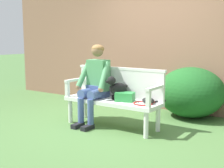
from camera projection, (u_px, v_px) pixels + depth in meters
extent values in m
plane|color=#4C753D|center=(112.00, 127.00, 4.90)|extent=(40.00, 40.00, 0.00)
cube|color=#936651|center=(160.00, 46.00, 6.13)|extent=(8.00, 0.30, 2.55)
ellipsoid|color=#1E5B23|center=(191.00, 92.00, 5.45)|extent=(1.20, 1.15, 0.91)
cube|color=white|center=(112.00, 101.00, 4.83)|extent=(1.60, 0.51, 0.06)
cylinder|color=white|center=(70.00, 111.00, 5.11)|extent=(0.07, 0.07, 0.39)
cylinder|color=white|center=(146.00, 125.00, 4.31)|extent=(0.07, 0.07, 0.39)
cylinder|color=white|center=(85.00, 107.00, 5.43)|extent=(0.07, 0.07, 0.39)
cylinder|color=white|center=(158.00, 119.00, 4.62)|extent=(0.07, 0.07, 0.39)
cube|color=white|center=(120.00, 84.00, 4.98)|extent=(1.60, 0.05, 0.46)
cube|color=white|center=(120.00, 68.00, 4.94)|extent=(1.64, 0.06, 0.04)
cube|color=white|center=(67.00, 89.00, 5.06)|extent=(0.06, 0.06, 0.24)
cube|color=white|center=(76.00, 80.00, 5.21)|extent=(0.06, 0.51, 0.04)
cube|color=white|center=(148.00, 100.00, 4.21)|extent=(0.06, 0.06, 0.24)
cube|color=white|center=(155.00, 88.00, 4.37)|extent=(0.06, 0.51, 0.04)
cube|color=black|center=(78.00, 125.00, 4.84)|extent=(0.10, 0.24, 0.07)
cylinder|color=#475B93|center=(81.00, 110.00, 4.87)|extent=(0.10, 0.10, 0.40)
cylinder|color=#475B93|center=(87.00, 93.00, 4.96)|extent=(0.15, 0.33, 0.15)
cube|color=black|center=(88.00, 128.00, 4.72)|extent=(0.10, 0.24, 0.07)
cylinder|color=#475B93|center=(91.00, 112.00, 4.75)|extent=(0.10, 0.10, 0.40)
cylinder|color=#475B93|center=(97.00, 94.00, 4.85)|extent=(0.15, 0.33, 0.15)
cube|color=#475B93|center=(98.00, 91.00, 5.03)|extent=(0.32, 0.24, 0.20)
cube|color=#519960|center=(98.00, 75.00, 5.01)|extent=(0.34, 0.22, 0.52)
cylinder|color=#519960|center=(84.00, 74.00, 5.02)|extent=(0.14, 0.34, 0.45)
sphere|color=#936B4C|center=(78.00, 87.00, 4.97)|extent=(0.09, 0.09, 0.09)
cylinder|color=#519960|center=(104.00, 76.00, 4.79)|extent=(0.14, 0.34, 0.45)
sphere|color=#936B4C|center=(101.00, 89.00, 4.71)|extent=(0.09, 0.09, 0.09)
sphere|color=#936B4C|center=(97.00, 51.00, 4.93)|extent=(0.20, 0.20, 0.20)
ellipsoid|color=olive|center=(98.00, 49.00, 4.94)|extent=(0.21, 0.21, 0.14)
cylinder|color=black|center=(113.00, 97.00, 4.83)|extent=(0.04, 0.04, 0.07)
cylinder|color=black|center=(115.00, 98.00, 4.74)|extent=(0.04, 0.04, 0.07)
cylinder|color=black|center=(122.00, 96.00, 4.89)|extent=(0.04, 0.04, 0.07)
cylinder|color=black|center=(124.00, 97.00, 4.80)|extent=(0.04, 0.04, 0.07)
ellipsoid|color=black|center=(119.00, 89.00, 4.79)|extent=(0.30, 0.33, 0.22)
sphere|color=black|center=(113.00, 89.00, 4.76)|extent=(0.13, 0.13, 0.13)
sphere|color=black|center=(111.00, 81.00, 4.73)|extent=(0.14, 0.14, 0.14)
ellipsoid|color=black|center=(108.00, 82.00, 4.70)|extent=(0.09, 0.10, 0.05)
ellipsoid|color=black|center=(111.00, 81.00, 4.78)|extent=(0.05, 0.05, 0.10)
ellipsoid|color=black|center=(113.00, 82.00, 4.68)|extent=(0.05, 0.05, 0.10)
sphere|color=black|center=(126.00, 86.00, 4.84)|extent=(0.06, 0.06, 0.06)
torus|color=red|center=(143.00, 103.00, 4.49)|extent=(0.40, 0.40, 0.02)
cylinder|color=silver|center=(143.00, 104.00, 4.49)|extent=(0.25, 0.25, 0.00)
cube|color=red|center=(152.00, 102.00, 4.56)|extent=(0.07, 0.08, 0.02)
cylinder|color=black|center=(160.00, 101.00, 4.62)|extent=(0.13, 0.21, 0.03)
ellipsoid|color=black|center=(148.00, 101.00, 4.52)|extent=(0.28, 0.26, 0.09)
cube|color=#2D8E42|center=(125.00, 97.00, 4.68)|extent=(0.32, 0.27, 0.14)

